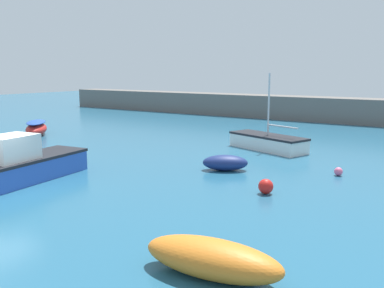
# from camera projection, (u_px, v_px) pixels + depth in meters

# --- Properties ---
(harbor_breakwater) EXTENTS (54.28, 2.79, 2.15)m
(harbor_breakwater) POSITION_uv_depth(u_px,v_px,m) (288.00, 107.00, 40.08)
(harbor_breakwater) COLOR #66605B
(harbor_breakwater) RESTS_ON ground_plane
(rowboat_blue_near) EXTENTS (3.40, 1.57, 0.84)m
(rowboat_blue_near) POSITION_uv_depth(u_px,v_px,m) (212.00, 258.00, 9.43)
(rowboat_blue_near) COLOR orange
(rowboat_blue_near) RESTS_ON ground_plane
(sailboat_short_mast) EXTENTS (5.08, 3.08, 4.36)m
(sailboat_short_mast) POSITION_uv_depth(u_px,v_px,m) (268.00, 142.00, 24.57)
(sailboat_short_mast) COLOR white
(sailboat_short_mast) RESTS_ON ground_plane
(rowboat_with_red_cover) EXTENTS (3.32, 3.32, 1.03)m
(rowboat_with_red_cover) POSITION_uv_depth(u_px,v_px,m) (36.00, 128.00, 30.05)
(rowboat_with_red_cover) COLOR red
(rowboat_with_red_cover) RESTS_ON ground_plane
(fishing_dinghy_green) EXTENTS (2.31, 1.93, 0.71)m
(fishing_dinghy_green) POSITION_uv_depth(u_px,v_px,m) (225.00, 163.00, 19.51)
(fishing_dinghy_green) COLOR navy
(fishing_dinghy_green) RESTS_ON ground_plane
(cabin_cruiser_white) EXTENTS (2.60, 6.24, 1.98)m
(cabin_cruiser_white) POSITION_uv_depth(u_px,v_px,m) (19.00, 165.00, 17.40)
(cabin_cruiser_white) COLOR #2D56B7
(cabin_cruiser_white) RESTS_ON ground_plane
(mooring_buoy_pink) EXTENTS (0.37, 0.37, 0.37)m
(mooring_buoy_pink) POSITION_uv_depth(u_px,v_px,m) (338.00, 172.00, 18.54)
(mooring_buoy_pink) COLOR #EA668C
(mooring_buoy_pink) RESTS_ON ground_plane
(mooring_buoy_red) EXTENTS (0.56, 0.56, 0.56)m
(mooring_buoy_red) POSITION_uv_depth(u_px,v_px,m) (266.00, 186.00, 15.80)
(mooring_buoy_red) COLOR red
(mooring_buoy_red) RESTS_ON ground_plane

